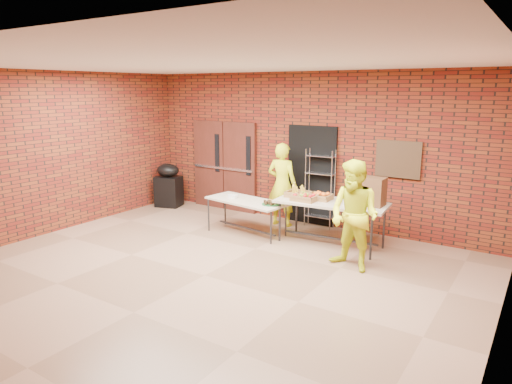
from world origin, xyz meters
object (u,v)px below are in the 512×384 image
(wire_rack, at_px, (320,189))
(covered_grill, at_px, (169,185))
(table_right, at_px, (331,205))
(coffee_dispenser, at_px, (373,192))
(table_left, at_px, (246,203))
(volunteer_woman, at_px, (282,185))
(volunteer_man, at_px, (354,216))

(wire_rack, xyz_separation_m, covered_grill, (-3.87, -0.44, -0.29))
(covered_grill, bearing_deg, table_right, -22.94)
(wire_rack, bearing_deg, coffee_dispenser, -30.74)
(coffee_dispenser, bearing_deg, covered_grill, 176.47)
(table_right, bearing_deg, coffee_dispenser, 6.24)
(coffee_dispenser, xyz_separation_m, covered_grill, (-5.26, 0.32, -0.55))
(table_left, relative_size, coffee_dispenser, 3.51)
(coffee_dispenser, bearing_deg, volunteer_woman, 167.84)
(table_left, bearing_deg, covered_grill, 172.82)
(wire_rack, height_order, volunteer_woman, volunteer_woman)
(volunteer_man, bearing_deg, covered_grill, -179.77)
(table_left, bearing_deg, table_right, 17.71)
(table_right, xyz_separation_m, volunteer_woman, (-1.39, 0.60, 0.12))
(covered_grill, distance_m, volunteer_man, 5.50)
(wire_rack, distance_m, table_left, 1.59)
(volunteer_man, bearing_deg, table_right, 146.04)
(volunteer_woman, bearing_deg, covered_grill, -2.97)
(coffee_dispenser, distance_m, volunteer_man, 1.05)
(volunteer_woman, relative_size, volunteer_man, 0.99)
(coffee_dispenser, bearing_deg, volunteer_man, -86.94)
(table_right, height_order, volunteer_man, volunteer_man)
(wire_rack, distance_m, volunteer_woman, 0.79)
(table_left, bearing_deg, volunteer_woman, 79.64)
(wire_rack, xyz_separation_m, volunteer_woman, (-0.72, -0.31, 0.06))
(table_left, distance_m, covered_grill, 2.95)
(covered_grill, distance_m, volunteer_woman, 3.16)
(wire_rack, height_order, table_left, wire_rack)
(wire_rack, relative_size, volunteer_woman, 0.93)
(volunteer_woman, distance_m, volunteer_man, 2.63)
(wire_rack, xyz_separation_m, table_right, (0.67, -0.91, -0.06))
(wire_rack, relative_size, coffee_dispenser, 3.28)
(coffee_dispenser, distance_m, volunteer_woman, 2.18)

